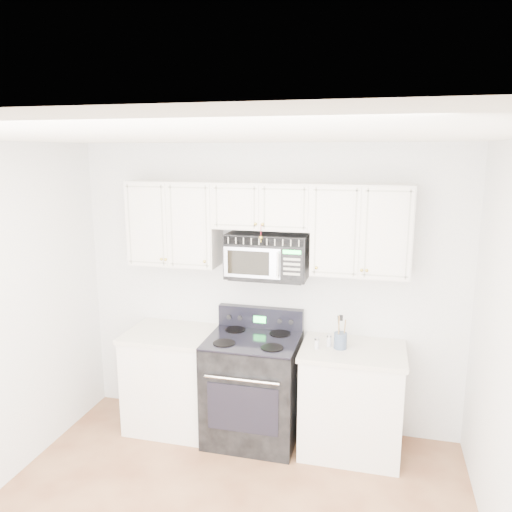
% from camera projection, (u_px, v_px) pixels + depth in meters
% --- Properties ---
extents(room, '(3.51, 3.51, 2.61)m').
position_uv_depth(room, '(202.00, 367.00, 2.89)').
color(room, '#A57953').
rests_on(room, ground).
extents(base_cabinet_left, '(0.86, 0.65, 0.92)m').
position_uv_depth(base_cabinet_left, '(176.00, 382.00, 4.62)').
color(base_cabinet_left, silver).
rests_on(base_cabinet_left, ground).
extents(base_cabinet_right, '(0.86, 0.65, 0.92)m').
position_uv_depth(base_cabinet_right, '(351.00, 403.00, 4.24)').
color(base_cabinet_right, silver).
rests_on(base_cabinet_right, ground).
extents(range, '(0.79, 0.72, 1.13)m').
position_uv_depth(range, '(253.00, 386.00, 4.42)').
color(range, black).
rests_on(range, ground).
extents(upper_cabinets, '(2.44, 0.37, 0.75)m').
position_uv_depth(upper_cabinets, '(264.00, 222.00, 4.26)').
color(upper_cabinets, silver).
rests_on(upper_cabinets, ground).
extents(microwave, '(0.70, 0.40, 0.39)m').
position_uv_depth(microwave, '(267.00, 256.00, 4.30)').
color(microwave, black).
rests_on(microwave, ground).
extents(utensil_crock, '(0.11, 0.11, 0.29)m').
position_uv_depth(utensil_crock, '(340.00, 340.00, 4.13)').
color(utensil_crock, '#4A556C').
rests_on(utensil_crock, base_cabinet_right).
extents(shaker_salt, '(0.04, 0.04, 0.10)m').
position_uv_depth(shaker_salt, '(329.00, 341.00, 4.18)').
color(shaker_salt, silver).
rests_on(shaker_salt, base_cabinet_right).
extents(shaker_pepper, '(0.04, 0.04, 0.09)m').
position_uv_depth(shaker_pepper, '(317.00, 343.00, 4.12)').
color(shaker_pepper, silver).
rests_on(shaker_pepper, base_cabinet_right).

